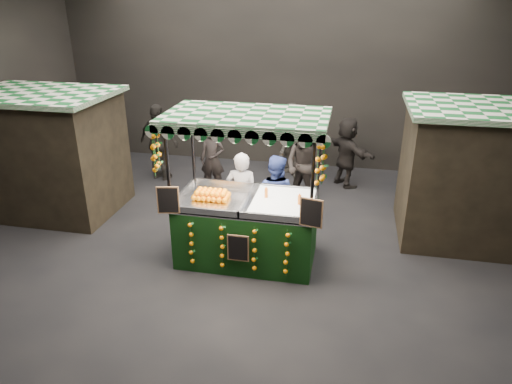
# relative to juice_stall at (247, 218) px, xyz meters

# --- Properties ---
(ground) EXTENTS (12.00, 12.00, 0.00)m
(ground) POSITION_rel_juice_stall_xyz_m (-0.27, 0.26, -0.83)
(ground) COLOR black
(ground) RESTS_ON ground
(market_hall) EXTENTS (12.10, 10.10, 5.05)m
(market_hall) POSITION_rel_juice_stall_xyz_m (-0.27, 0.26, 2.55)
(market_hall) COLOR black
(market_hall) RESTS_ON ground
(neighbour_stall_left) EXTENTS (3.00, 2.20, 2.60)m
(neighbour_stall_left) POSITION_rel_juice_stall_xyz_m (-4.67, 1.26, 0.48)
(neighbour_stall_left) COLOR black
(neighbour_stall_left) RESTS_ON ground
(neighbour_stall_right) EXTENTS (3.00, 2.20, 2.60)m
(neighbour_stall_right) POSITION_rel_juice_stall_xyz_m (4.13, 1.76, 0.48)
(neighbour_stall_right) COLOR black
(neighbour_stall_right) RESTS_ON ground
(juice_stall) EXTENTS (2.76, 1.62, 2.68)m
(juice_stall) POSITION_rel_juice_stall_xyz_m (0.00, 0.00, 0.00)
(juice_stall) COLOR black
(juice_stall) RESTS_ON ground
(vendor_grey) EXTENTS (0.65, 0.43, 1.75)m
(vendor_grey) POSITION_rel_juice_stall_xyz_m (-0.29, 0.79, 0.05)
(vendor_grey) COLOR slate
(vendor_grey) RESTS_ON ground
(vendor_blue) EXTENTS (0.93, 0.79, 1.67)m
(vendor_blue) POSITION_rel_juice_stall_xyz_m (0.32, 1.00, 0.01)
(vendor_blue) COLOR navy
(vendor_blue) RESTS_ON ground
(shopper_0) EXTENTS (0.59, 0.39, 1.62)m
(shopper_0) POSITION_rel_juice_stall_xyz_m (-1.51, 2.92, -0.02)
(shopper_0) COLOR black
(shopper_0) RESTS_ON ground
(shopper_1) EXTENTS (1.10, 0.99, 1.84)m
(shopper_1) POSITION_rel_juice_stall_xyz_m (0.70, 2.58, 0.09)
(shopper_1) COLOR #292321
(shopper_1) RESTS_ON ground
(shopper_2) EXTENTS (1.22, 0.77, 1.94)m
(shopper_2) POSITION_rel_juice_stall_xyz_m (-3.06, 3.43, 0.14)
(shopper_2) COLOR black
(shopper_2) RESTS_ON ground
(shopper_3) EXTENTS (1.32, 1.09, 1.78)m
(shopper_3) POSITION_rel_juice_stall_xyz_m (0.42, 4.27, 0.06)
(shopper_3) COLOR #292521
(shopper_3) RESTS_ON ground
(shopper_4) EXTENTS (1.00, 0.98, 1.73)m
(shopper_4) POSITION_rel_juice_stall_xyz_m (-4.77, 3.61, 0.04)
(shopper_4) COLOR #2A2622
(shopper_4) RESTS_ON ground
(shopper_5) EXTENTS (1.38, 1.58, 1.73)m
(shopper_5) POSITION_rel_juice_stall_xyz_m (1.61, 3.94, 0.04)
(shopper_5) COLOR black
(shopper_5) RESTS_ON ground
(shopper_6) EXTENTS (0.46, 0.68, 1.84)m
(shopper_6) POSITION_rel_juice_stall_xyz_m (0.07, 4.70, 0.09)
(shopper_6) COLOR #282420
(shopper_6) RESTS_ON ground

